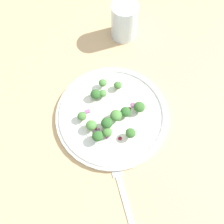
{
  "coord_description": "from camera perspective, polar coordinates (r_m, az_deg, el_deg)",
  "views": [
    {
      "loc": [
        20.09,
        20.29,
        61.02
      ],
      "look_at": [
        1.74,
        0.68,
        2.7
      ],
      "focal_mm": 42.26,
      "sensor_mm": 36.0,
      "label": 1
    }
  ],
  "objects": [
    {
      "name": "broccoli_floret_10",
      "position": [
        0.63,
        0.88,
        -0.76
      ],
      "size": [
        2.89,
        2.89,
        2.92
      ],
      "color": "#8EB77A",
      "rests_on": "plate"
    },
    {
      "name": "broccoli_floret_11",
      "position": [
        0.62,
        -1.07,
        -4.42
      ],
      "size": [
        2.32,
        2.32,
        2.34
      ],
      "color": "#9EC684",
      "rests_on": "plate"
    },
    {
      "name": "broccoli_floret_7",
      "position": [
        0.62,
        -1.14,
        -2.43
      ],
      "size": [
        2.79,
        2.79,
        2.83
      ],
      "color": "#8EB77A",
      "rests_on": "plate"
    },
    {
      "name": "ground_plane",
      "position": [
        0.68,
        0.68,
        -0.02
      ],
      "size": [
        180.0,
        180.0,
        2.0
      ],
      "primitive_type": "cube",
      "color": "tan"
    },
    {
      "name": "broccoli_floret_5",
      "position": [
        0.66,
        -3.58,
        3.84
      ],
      "size": [
        2.62,
        2.62,
        2.65
      ],
      "color": "#9EC684",
      "rests_on": "plate"
    },
    {
      "name": "cranberry_0",
      "position": [
        0.63,
        1.73,
        -5.72
      ],
      "size": [
        0.89,
        0.89,
        0.89
      ],
      "primitive_type": "sphere",
      "color": "maroon",
      "rests_on": "plate"
    },
    {
      "name": "broccoli_floret_3",
      "position": [
        0.65,
        5.94,
        1.06
      ],
      "size": [
        2.79,
        2.79,
        2.82
      ],
      "color": "#ADD18E",
      "rests_on": "plate"
    },
    {
      "name": "broccoli_floret_6",
      "position": [
        0.66,
        -1.97,
        4.06
      ],
      "size": [
        1.98,
        1.98,
        2.0
      ],
      "color": "#8EB77A",
      "rests_on": "plate"
    },
    {
      "name": "fork",
      "position": [
        0.61,
        2.6,
        -17.76
      ],
      "size": [
        10.21,
        17.32,
        0.5
      ],
      "color": "silver",
      "rests_on": "ground_plane"
    },
    {
      "name": "broccoli_floret_1",
      "position": [
        0.64,
        2.95,
        0.02
      ],
      "size": [
        2.59,
        2.59,
        2.62
      ],
      "color": "#9EC684",
      "rests_on": "plate"
    },
    {
      "name": "dressing_pool",
      "position": [
        0.65,
        0.0,
        -0.51
      ],
      "size": [
        16.31,
        16.31,
        0.2
      ],
      "primitive_type": "cylinder",
      "color": "white",
      "rests_on": "plate"
    },
    {
      "name": "onion_bit_0",
      "position": [
        0.67,
        4.58,
        1.5
      ],
      "size": [
        1.46,
        1.53,
        0.45
      ],
      "primitive_type": "cube",
      "rotation": [
        0.0,
        0.0,
        0.96
      ],
      "color": "#934C84",
      "rests_on": "plate"
    },
    {
      "name": "onion_bit_2",
      "position": [
        0.63,
        -3.24,
        -4.15
      ],
      "size": [
        1.73,
        1.61,
        0.44
      ],
      "primitive_type": "cube",
      "rotation": [
        0.0,
        0.0,
        1.05
      ],
      "color": "#934C84",
      "rests_on": "plate"
    },
    {
      "name": "cranberry_1",
      "position": [
        0.66,
        3.75,
        0.69
      ],
      "size": [
        0.92,
        0.92,
        0.92
      ],
      "primitive_type": "sphere",
      "color": "#4C0A14",
      "rests_on": "plate"
    },
    {
      "name": "broccoli_floret_12",
      "position": [
        0.67,
        1.27,
        5.79
      ],
      "size": [
        2.09,
        2.09,
        2.12
      ],
      "color": "#9EC684",
      "rests_on": "plate"
    },
    {
      "name": "onion_bit_3",
      "position": [
        0.63,
        -0.96,
        -5.07
      ],
      "size": [
        1.43,
        1.22,
        0.44
      ],
      "primitive_type": "cube",
      "rotation": [
        0.0,
        0.0,
        1.65
      ],
      "color": "#843D75",
      "rests_on": "plate"
    },
    {
      "name": "plate",
      "position": [
        0.66,
        0.0,
        -0.67
      ],
      "size": [
        28.12,
        28.12,
        1.7
      ],
      "color": "white",
      "rests_on": "ground_plane"
    },
    {
      "name": "broccoli_floret_2",
      "position": [
        0.63,
        -4.45,
        -2.98
      ],
      "size": [
        2.58,
        2.58,
        2.61
      ],
      "color": "#ADD18E",
      "rests_on": "plate"
    },
    {
      "name": "broccoli_floret_9",
      "position": [
        0.68,
        -2.03,
        6.31
      ],
      "size": [
        2.1,
        2.1,
        2.12
      ],
      "color": "#ADD18E",
      "rests_on": "plate"
    },
    {
      "name": "broccoli_floret_0",
      "position": [
        0.62,
        4.04,
        -4.58
      ],
      "size": [
        2.4,
        2.4,
        2.43
      ],
      "color": "#9EC684",
      "rests_on": "plate"
    },
    {
      "name": "water_glass",
      "position": [
        0.77,
        2.64,
        19.1
      ],
      "size": [
        7.4,
        7.4,
        10.64
      ],
      "primitive_type": "cylinder",
      "color": "silver",
      "rests_on": "ground_plane"
    },
    {
      "name": "onion_bit_1",
      "position": [
        0.66,
        -5.32,
        0.11
      ],
      "size": [
        1.49,
        1.29,
        0.59
      ],
      "primitive_type": "cube",
      "rotation": [
        0.0,
        0.0,
        2.74
      ],
      "color": "#A35B93",
      "rests_on": "plate"
    },
    {
      "name": "broccoli_floret_4",
      "position": [
        0.64,
        -6.52,
        -0.94
      ],
      "size": [
        2.24,
        2.24,
        2.27
      ],
      "color": "#8EB77A",
      "rests_on": "plate"
    },
    {
      "name": "broccoli_floret_8",
      "position": [
        0.61,
        -3.15,
        -5.26
      ],
      "size": [
        2.62,
        2.62,
        2.65
      ],
      "color": "#8EB77A",
      "rests_on": "plate"
    },
    {
      "name": "cranberry_2",
      "position": [
        0.63,
        -3.67,
        -3.48
      ],
      "size": [
        0.77,
        0.77,
        0.77
      ],
      "primitive_type": "sphere",
      "color": "maroon",
      "rests_on": "plate"
    }
  ]
}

